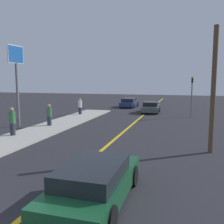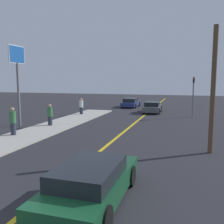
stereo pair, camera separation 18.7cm
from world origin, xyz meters
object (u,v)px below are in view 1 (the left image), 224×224
Objects in this scene: car_far_distant at (129,103)px; pedestrian_near_curb at (12,121)px; roadside_sign at (16,67)px; car_near_right_lane at (95,182)px; traffic_light at (192,93)px; utility_pole at (213,91)px; car_ahead_center at (151,107)px; pedestrian_mid_group at (49,115)px; pedestrian_far_standing at (80,106)px.

pedestrian_near_curb reaches higher than car_far_distant.
car_near_right_lane is at bearing -44.79° from roadside_sign.
utility_pole reaches higher than traffic_light.
car_ahead_center is 0.63× the size of roadside_sign.
traffic_light is (10.94, 8.46, 1.51)m from pedestrian_mid_group.
car_ahead_center is 6.42m from car_far_distant.
pedestrian_far_standing reaches higher than car_near_right_lane.
pedestrian_near_curb is 1.08× the size of pedestrian_mid_group.
pedestrian_far_standing is 11.46m from traffic_light.
car_far_distant is 10.05m from pedestrian_far_standing.
car_ahead_center is at bearing 31.41° from pedestrian_far_standing.
car_near_right_lane is 10.63m from pedestrian_near_curb.
car_near_right_lane is at bearing -65.28° from pedestrian_far_standing.
car_ahead_center is 15.25m from roadside_sign.
pedestrian_mid_group is 0.27× the size of utility_pole.
pedestrian_far_standing is (-6.92, -4.23, 0.34)m from car_ahead_center.
car_far_distant is at bearing 113.04° from utility_pole.
pedestrian_far_standing is at bearing -171.55° from traffic_light.
traffic_light is (3.22, 19.08, 1.83)m from car_near_right_lane.
pedestrian_mid_group is 12.49m from utility_pole.
car_far_distant is at bearing 80.35° from pedestrian_near_curb.
pedestrian_mid_group is 0.27× the size of roadside_sign.
roadside_sign is (-9.07, -11.55, 4.11)m from car_ahead_center.
pedestrian_mid_group is 13.91m from traffic_light.
roadside_sign reaches higher than utility_pole.
car_ahead_center is at bearing 51.85° from roadside_sign.
car_ahead_center is at bearing -55.53° from car_far_distant.
traffic_light is 12.54m from utility_pole.
car_near_right_lane is 0.74× the size of utility_pole.
car_ahead_center is at bearing 92.80° from car_near_right_lane.
car_ahead_center is 2.35× the size of pedestrian_far_standing.
car_near_right_lane is 2.77× the size of pedestrian_mid_group.
car_near_right_lane is 8.05m from utility_pole.
pedestrian_mid_group is 4.53m from roadside_sign.
pedestrian_mid_group is at bearing 83.16° from pedestrian_near_curb.
car_near_right_lane is at bearing -39.69° from pedestrian_near_curb.
car_far_distant is 16.56m from pedestrian_mid_group.
utility_pole reaches higher than pedestrian_near_curb.
car_near_right_lane is 13.13m from pedestrian_mid_group.
car_ahead_center is 2.19× the size of pedestrian_near_curb.
pedestrian_near_curb is 10.62m from pedestrian_far_standing.
traffic_light is (11.24, 1.67, 1.50)m from pedestrian_far_standing.
utility_pole is (0.67, -12.50, 0.71)m from traffic_light.
utility_pole is at bearing -14.04° from roadside_sign.
car_ahead_center is at bearing 58.96° from pedestrian_mid_group.
car_near_right_lane is at bearing -80.31° from car_far_distant.
roadside_sign reaches higher than pedestrian_far_standing.
pedestrian_mid_group is 0.99× the size of pedestrian_far_standing.
traffic_light reaches higher than car_far_distant.
roadside_sign is at bearing -108.15° from car_far_distant.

